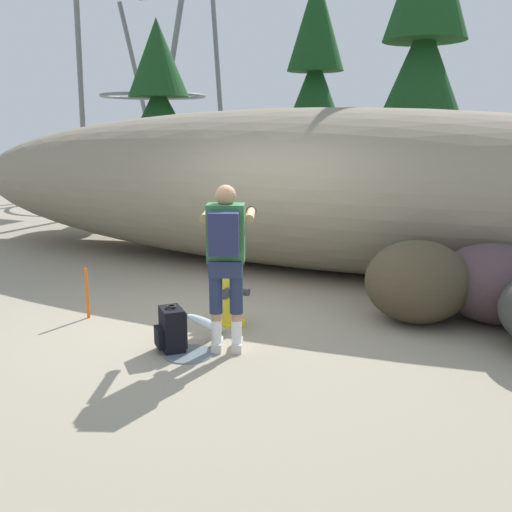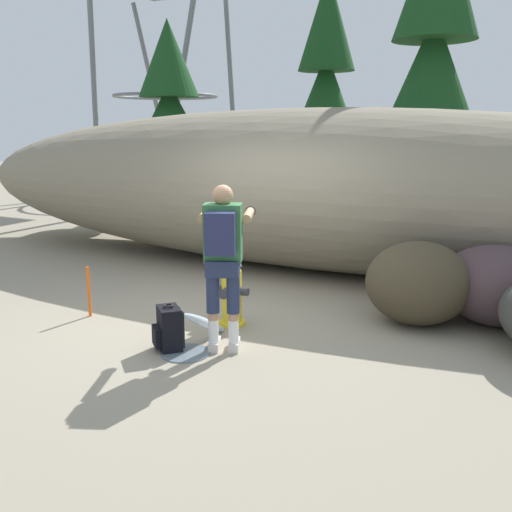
{
  "view_description": "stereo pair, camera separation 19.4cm",
  "coord_description": "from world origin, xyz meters",
  "views": [
    {
      "loc": [
        2.99,
        -5.42,
        2.19
      ],
      "look_at": [
        0.34,
        0.34,
        0.75
      ],
      "focal_mm": 40.05,
      "sensor_mm": 36.0,
      "label": 1
    },
    {
      "loc": [
        3.17,
        -5.33,
        2.19
      ],
      "look_at": [
        0.34,
        0.34,
        0.75
      ],
      "focal_mm": 40.05,
      "sensor_mm": 36.0,
      "label": 2
    }
  ],
  "objects": [
    {
      "name": "boulder_large",
      "position": [
        2.04,
        1.0,
        0.48
      ],
      "size": [
        1.38,
        1.26,
        0.95
      ],
      "primitive_type": "ellipsoid",
      "rotation": [
        0.0,
        0.0,
        0.24
      ],
      "color": "#433A28",
      "rests_on": "ground_plane"
    },
    {
      "name": "utility_worker",
      "position": [
        0.47,
        -0.64,
        1.04
      ],
      "size": [
        0.74,
        1.04,
        1.65
      ],
      "rotation": [
        0.0,
        0.0,
        1.97
      ],
      "color": "beige",
      "rests_on": "ground_plane"
    },
    {
      "name": "spare_backpack",
      "position": [
        -0.02,
        -0.9,
        0.22
      ],
      "size": [
        0.36,
        0.36,
        0.47
      ],
      "rotation": [
        0.0,
        0.0,
        3.96
      ],
      "color": "black",
      "rests_on": "ground_plane"
    },
    {
      "name": "dirt_embankment",
      "position": [
        0.0,
        3.08,
        1.24
      ],
      "size": [
        13.73,
        3.2,
        2.48
      ],
      "primitive_type": "ellipsoid",
      "color": "gray",
      "rests_on": "ground_plane"
    },
    {
      "name": "fire_hydrant",
      "position": [
        0.18,
        0.03,
        0.36
      ],
      "size": [
        0.4,
        0.35,
        0.78
      ],
      "color": "yellow",
      "rests_on": "ground_plane"
    },
    {
      "name": "survey_stake",
      "position": [
        -1.46,
        -0.45,
        0.3
      ],
      "size": [
        0.04,
        0.04,
        0.6
      ],
      "primitive_type": "cylinder",
      "color": "#E55914",
      "rests_on": "ground_plane"
    },
    {
      "name": "hydrant_water_jet",
      "position": [
        0.18,
        -0.62,
        0.14
      ],
      "size": [
        0.49,
        1.06,
        0.52
      ],
      "color": "silver",
      "rests_on": "ground_plane"
    },
    {
      "name": "pine_tree_center",
      "position": [
        1.07,
        6.5,
        3.37
      ],
      "size": [
        2.48,
        2.48,
        6.34
      ],
      "color": "#47331E",
      "rests_on": "ground_plane"
    },
    {
      "name": "boulder_small",
      "position": [
        2.84,
        1.37,
        0.45
      ],
      "size": [
        1.44,
        1.25,
        0.91
      ],
      "primitive_type": "ellipsoid",
      "rotation": [
        0.0,
        0.0,
        3.02
      ],
      "color": "#453438",
      "rests_on": "ground_plane"
    },
    {
      "name": "pine_tree_far_left",
      "position": [
        -5.09,
        6.51,
        2.58
      ],
      "size": [
        2.24,
        2.24,
        4.69
      ],
      "color": "#47331E",
      "rests_on": "ground_plane"
    },
    {
      "name": "pine_tree_left",
      "position": [
        -2.14,
        9.4,
        3.19
      ],
      "size": [
        2.28,
        2.28,
        6.06
      ],
      "color": "#47331E",
      "rests_on": "ground_plane"
    },
    {
      "name": "ground_plane",
      "position": [
        0.0,
        0.0,
        -0.02
      ],
      "size": [
        56.0,
        56.0,
        0.04
      ],
      "primitive_type": "cube",
      "color": "gray"
    }
  ]
}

